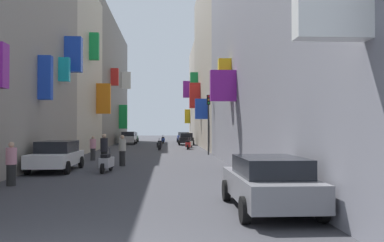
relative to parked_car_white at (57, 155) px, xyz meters
The scene contains 21 objects.
ground_plane 16.22m from the parked_car_white, 76.11° to the left, with size 140.00×140.00×0.00m, color #38383D.
building_left_mid_a 16.82m from the parked_car_white, 105.26° to the left, with size 7.26×11.21×14.14m.
building_left_mid_b 34.14m from the parked_car_white, 97.05° to the left, with size 7.24×25.09×15.34m.
building_right_mid_a 26.96m from the parked_car_white, 62.43° to the left, with size 7.17×20.78×17.99m.
building_right_mid_b 41.64m from the parked_car_white, 73.24° to the left, with size 7.22×12.58×13.68m.
parked_car_white is the anchor object (origin of this frame).
parked_car_grey 12.65m from the parked_car_white, 51.38° to the right, with size 1.91×4.20×1.37m.
parked_car_green 38.42m from the parked_car_white, 89.70° to the left, with size 1.87×4.13×1.42m.
parked_car_silver 31.32m from the parked_car_white, 89.13° to the left, with size 1.92×4.47×1.57m.
parked_car_black 29.83m from the parked_car_white, 75.30° to the left, with size 1.83×4.21×1.44m.
parked_car_blue 38.32m from the parked_car_white, 78.53° to the left, with size 1.87×4.06×1.43m.
scooter_black 18.68m from the parked_car_white, 75.68° to the left, with size 0.52×1.95×1.13m.
scooter_red 20.24m from the parked_car_white, 68.73° to the left, with size 0.59×1.77×1.13m.
scooter_blue 33.69m from the parked_car_white, 81.86° to the left, with size 0.50×1.95×1.13m.
scooter_silver 2.62m from the parked_car_white, 16.28° to the right, with size 0.58×1.95×1.13m.
scooter_white 23.05m from the parked_car_white, 70.69° to the left, with size 0.74×1.77×1.13m.
pedestrian_crossing 3.75m from the parked_car_white, 39.40° to the left, with size 0.40×0.40×1.69m.
pedestrian_near_left 2.44m from the parked_car_white, 31.75° to the left, with size 0.42×0.42×1.78m.
pedestrian_near_right 4.98m from the parked_car_white, 93.21° to the right, with size 0.51×0.51×1.58m.
pedestrian_mid_street 6.24m from the parked_car_white, 84.36° to the left, with size 0.52×0.52×1.57m.
traffic_light_near_corner 14.23m from the parked_car_white, 52.65° to the left, with size 0.26×0.34×4.61m.
Camera 1 is at (1.46, -5.75, 2.10)m, focal length 38.05 mm.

